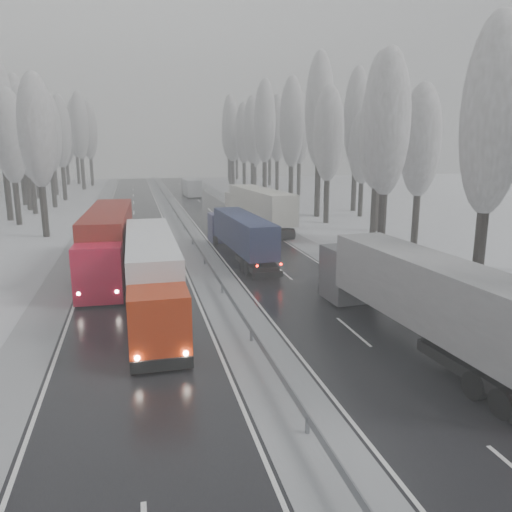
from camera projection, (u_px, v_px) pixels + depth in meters
name	position (u px, v px, depth m)	size (l,w,h in m)	color
carriageway_right	(263.00, 255.00, 42.06)	(7.50, 200.00, 0.03)	black
carriageway_left	(135.00, 262.00, 39.63)	(7.50, 200.00, 0.03)	black
median_slush	(201.00, 259.00, 40.85)	(3.00, 200.00, 0.04)	#95979C
shoulder_right	(318.00, 252.00, 43.20)	(2.40, 200.00, 0.04)	#95979C
shoulder_left	(70.00, 266.00, 38.49)	(2.40, 200.00, 0.04)	#95979C
median_guardrail	(201.00, 252.00, 40.71)	(0.12, 200.00, 0.76)	slate
tree_16	(493.00, 118.00, 28.40)	(3.60, 3.60, 16.53)	black
tree_18	(387.00, 124.00, 39.04)	(3.60, 3.60, 16.58)	black
tree_19	(421.00, 141.00, 44.38)	(3.60, 3.60, 14.57)	black
tree_20	(378.00, 134.00, 47.65)	(3.60, 3.60, 15.71)	black
tree_21	(380.00, 116.00, 51.55)	(3.60, 3.60, 18.62)	black
tree_22	(328.00, 135.00, 57.32)	(3.60, 3.60, 15.86)	black
tree_23	(363.00, 147.00, 62.88)	(3.60, 3.60, 13.55)	black
tree_24	(320.00, 111.00, 62.01)	(3.60, 3.60, 20.49)	black
tree_25	(357.00, 119.00, 67.54)	(3.60, 3.60, 19.44)	black
tree_26	(292.00, 123.00, 71.88)	(3.60, 3.60, 18.78)	black
tree_27	(328.00, 130.00, 77.49)	(3.60, 3.60, 17.62)	black
tree_28	(265.00, 122.00, 81.60)	(3.60, 3.60, 19.62)	black
tree_29	(300.00, 129.00, 87.31)	(3.60, 3.60, 18.11)	black
tree_30	(252.00, 131.00, 91.14)	(3.60, 3.60, 17.86)	black
tree_31	(277.00, 129.00, 96.20)	(3.60, 3.60, 18.58)	black
tree_32	(244.00, 134.00, 98.35)	(3.60, 3.60, 17.33)	black
tree_33	(255.00, 143.00, 103.29)	(3.60, 3.60, 14.33)	black
tree_34	(233.00, 133.00, 104.83)	(3.60, 3.60, 17.63)	black
tree_35	(270.00, 132.00, 110.66)	(3.60, 3.60, 18.25)	black
tree_36	(230.00, 127.00, 114.10)	(3.60, 3.60, 20.23)	black
tree_37	(255.00, 138.00, 120.04)	(3.60, 3.60, 16.37)	black
tree_38	(229.00, 134.00, 124.82)	(3.60, 3.60, 17.97)	black
tree_39	(237.00, 139.00, 129.51)	(3.60, 3.60, 16.19)	black
tree_62	(37.00, 132.00, 48.36)	(3.60, 3.60, 16.04)	black
tree_64	(10.00, 137.00, 55.96)	(3.60, 3.60, 15.42)	black
tree_66	(28.00, 139.00, 65.14)	(3.60, 3.60, 15.23)	black
tree_67	(22.00, 130.00, 68.35)	(3.60, 3.60, 17.09)	black
tree_68	(49.00, 133.00, 71.72)	(3.60, 3.60, 16.65)	black
tree_69	(17.00, 121.00, 74.01)	(3.60, 3.60, 19.35)	black
tree_70	(60.00, 132.00, 81.27)	(3.60, 3.60, 17.09)	black
tree_71	(32.00, 123.00, 83.60)	(3.60, 3.60, 19.61)	black
tree_72	(52.00, 141.00, 89.80)	(3.60, 3.60, 15.11)	black
tree_73	(38.00, 133.00, 92.63)	(3.60, 3.60, 17.22)	black
tree_74	(79.00, 126.00, 100.28)	(3.60, 3.60, 19.68)	black
tree_75	(35.00, 130.00, 102.11)	(3.60, 3.60, 18.60)	black
tree_76	(89.00, 131.00, 109.57)	(3.60, 3.60, 18.55)	black
tree_77	(65.00, 144.00, 112.66)	(3.60, 3.60, 14.32)	black
tree_78	(75.00, 129.00, 114.87)	(3.60, 3.60, 19.55)	black
tree_79	(65.00, 136.00, 118.36)	(3.60, 3.60, 17.07)	black
truck_grey_tarp	(417.00, 292.00, 23.15)	(3.71, 16.82, 4.28)	#48494D
truck_blue_box	(240.00, 232.00, 40.76)	(2.98, 14.33, 3.65)	#1D1C48
truck_cream_box	(257.00, 206.00, 54.59)	(4.40, 17.56, 4.47)	beige
box_truck_distant	(191.00, 188.00, 89.11)	(2.82, 8.29, 3.06)	#ACADB3
truck_red_white	(152.00, 270.00, 27.41)	(2.62, 16.31, 4.18)	#B22809
truck_red_red	(108.00, 238.00, 35.78)	(3.46, 17.75, 4.53)	red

